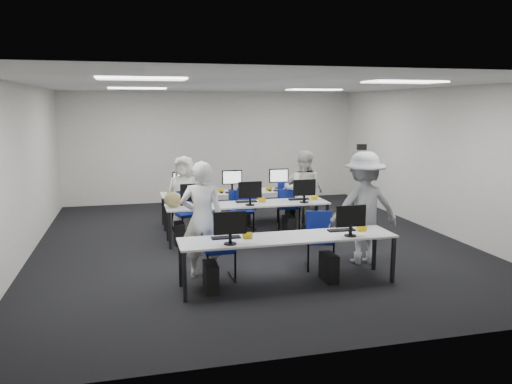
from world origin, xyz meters
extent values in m
plane|color=black|center=(0.00, 0.00, 0.00)|extent=(9.00, 9.00, 0.00)
plane|color=white|center=(0.00, 0.00, 3.00)|extent=(9.00, 9.00, 0.00)
cube|color=silver|center=(0.00, 4.50, 1.50)|extent=(8.00, 0.02, 3.00)
cube|color=silver|center=(0.00, -4.50, 1.50)|extent=(8.00, 0.02, 3.00)
cube|color=silver|center=(-4.00, 0.00, 1.50)|extent=(0.02, 9.00, 3.00)
cube|color=silver|center=(4.00, 0.00, 1.50)|extent=(0.02, 9.00, 3.00)
cube|color=white|center=(-2.00, -2.00, 2.98)|extent=(1.20, 0.60, 0.02)
cube|color=white|center=(2.00, -2.00, 2.98)|extent=(1.20, 0.60, 0.02)
cube|color=white|center=(-2.00, 2.00, 2.98)|extent=(1.20, 0.60, 0.02)
cube|color=white|center=(2.00, 2.00, 2.98)|extent=(1.20, 0.60, 0.02)
cube|color=#B6B9BA|center=(0.00, -2.40, 0.71)|extent=(3.20, 0.70, 0.03)
cube|color=black|center=(-1.55, -2.70, 0.35)|extent=(0.05, 0.05, 0.70)
cube|color=black|center=(-1.55, -2.10, 0.35)|extent=(0.05, 0.05, 0.70)
cube|color=black|center=(1.55, -2.70, 0.35)|extent=(0.05, 0.05, 0.70)
cube|color=black|center=(1.55, -2.10, 0.35)|extent=(0.05, 0.05, 0.70)
cube|color=#B6B9BA|center=(0.00, 0.20, 0.71)|extent=(3.20, 0.70, 0.03)
cube|color=black|center=(-1.55, -0.10, 0.35)|extent=(0.05, 0.05, 0.70)
cube|color=black|center=(-1.55, 0.50, 0.35)|extent=(0.05, 0.05, 0.70)
cube|color=black|center=(1.55, -0.10, 0.35)|extent=(0.05, 0.05, 0.70)
cube|color=black|center=(1.55, 0.50, 0.35)|extent=(0.05, 0.05, 0.70)
cube|color=#B6B9BA|center=(0.00, 1.60, 0.71)|extent=(3.20, 0.70, 0.03)
cube|color=black|center=(-1.55, 1.30, 0.35)|extent=(0.05, 0.05, 0.70)
cube|color=black|center=(-1.55, 1.90, 0.35)|extent=(0.05, 0.05, 0.70)
cube|color=black|center=(1.55, 1.30, 0.35)|extent=(0.05, 0.05, 0.70)
cube|color=black|center=(1.55, 1.90, 0.35)|extent=(0.05, 0.05, 0.70)
cube|color=#0E34B6|center=(-0.90, -2.58, 1.03)|extent=(0.46, 0.04, 0.32)
cube|color=black|center=(-0.90, -2.26, 0.74)|extent=(0.42, 0.14, 0.02)
ellipsoid|color=black|center=(-0.60, -2.26, 0.75)|extent=(0.07, 0.10, 0.04)
cube|color=black|center=(-1.15, -2.40, 0.21)|extent=(0.18, 0.40, 0.42)
cube|color=white|center=(0.90, -2.58, 1.03)|extent=(0.46, 0.04, 0.32)
cube|color=black|center=(0.90, -2.26, 0.74)|extent=(0.42, 0.14, 0.02)
ellipsoid|color=black|center=(1.20, -2.26, 0.75)|extent=(0.07, 0.10, 0.04)
cube|color=black|center=(0.65, -2.40, 0.21)|extent=(0.18, 0.40, 0.42)
cube|color=white|center=(-1.10, 0.02, 1.03)|extent=(0.46, 0.04, 0.32)
cube|color=black|center=(-1.10, 0.34, 0.74)|extent=(0.42, 0.14, 0.02)
ellipsoid|color=black|center=(-0.80, 0.34, 0.75)|extent=(0.07, 0.10, 0.04)
cube|color=black|center=(-1.35, 0.20, 0.21)|extent=(0.18, 0.40, 0.42)
cube|color=white|center=(0.00, 0.02, 1.03)|extent=(0.46, 0.04, 0.32)
cube|color=black|center=(0.00, 0.34, 0.74)|extent=(0.42, 0.14, 0.02)
ellipsoid|color=black|center=(0.30, 0.34, 0.75)|extent=(0.07, 0.10, 0.04)
cube|color=black|center=(-0.25, 0.20, 0.21)|extent=(0.18, 0.40, 0.42)
cube|color=white|center=(1.10, 0.02, 1.03)|extent=(0.46, 0.04, 0.32)
cube|color=black|center=(1.10, 0.34, 0.74)|extent=(0.42, 0.14, 0.02)
ellipsoid|color=black|center=(1.40, 0.34, 0.75)|extent=(0.07, 0.10, 0.04)
cube|color=black|center=(0.85, 0.20, 0.21)|extent=(0.18, 0.40, 0.42)
cube|color=white|center=(-1.10, 1.78, 1.03)|extent=(0.46, 0.04, 0.32)
cube|color=black|center=(-1.10, 1.46, 0.74)|extent=(0.42, 0.14, 0.02)
ellipsoid|color=black|center=(-1.40, 1.46, 0.75)|extent=(0.07, 0.10, 0.04)
cube|color=black|center=(-0.85, 1.60, 0.21)|extent=(0.18, 0.40, 0.42)
cube|color=white|center=(0.00, 1.78, 1.03)|extent=(0.46, 0.04, 0.32)
cube|color=black|center=(0.00, 1.46, 0.74)|extent=(0.42, 0.14, 0.02)
ellipsoid|color=black|center=(-0.30, 1.46, 0.75)|extent=(0.07, 0.10, 0.04)
cube|color=black|center=(0.25, 1.60, 0.21)|extent=(0.18, 0.40, 0.42)
cube|color=white|center=(1.10, 1.78, 1.03)|extent=(0.46, 0.04, 0.32)
cube|color=black|center=(1.10, 1.46, 0.74)|extent=(0.42, 0.14, 0.02)
ellipsoid|color=black|center=(0.80, 1.46, 0.75)|extent=(0.07, 0.10, 0.04)
cube|color=black|center=(1.35, 1.60, 0.21)|extent=(0.18, 0.40, 0.42)
cube|color=navy|center=(-0.96, -1.93, 0.48)|extent=(0.47, 0.45, 0.06)
cube|color=navy|center=(-0.96, -1.72, 0.75)|extent=(0.44, 0.06, 0.37)
cube|color=navy|center=(0.74, -1.78, 0.46)|extent=(0.54, 0.53, 0.06)
cube|color=navy|center=(0.79, -1.58, 0.72)|extent=(0.42, 0.16, 0.36)
cube|color=navy|center=(-1.12, 0.86, 0.43)|extent=(0.50, 0.49, 0.06)
cube|color=navy|center=(-1.17, 1.04, 0.68)|extent=(0.39, 0.15, 0.34)
cube|color=navy|center=(-0.01, 0.79, 0.44)|extent=(0.48, 0.46, 0.06)
cube|color=navy|center=(-0.03, 0.98, 0.69)|extent=(0.41, 0.11, 0.35)
cube|color=navy|center=(1.05, 0.86, 0.50)|extent=(0.58, 0.57, 0.07)
cube|color=navy|center=(1.11, 1.08, 0.78)|extent=(0.46, 0.17, 0.39)
cube|color=navy|center=(-1.15, 1.17, 0.46)|extent=(0.51, 0.49, 0.06)
cube|color=navy|center=(-1.12, 0.97, 0.72)|extent=(0.42, 0.12, 0.36)
cube|color=navy|center=(0.07, 1.09, 0.48)|extent=(0.55, 0.54, 0.06)
cube|color=navy|center=(0.13, 0.88, 0.75)|extent=(0.44, 0.16, 0.38)
cube|color=navy|center=(1.08, 1.09, 0.44)|extent=(0.51, 0.49, 0.06)
cube|color=navy|center=(1.03, 0.90, 0.69)|extent=(0.40, 0.15, 0.34)
ellipsoid|color=olive|center=(-1.45, 0.19, 0.87)|extent=(0.40, 0.31, 0.29)
imported|color=white|center=(-1.17, -1.74, 0.90)|extent=(0.75, 0.59, 1.81)
imported|color=white|center=(1.34, 0.77, 0.85)|extent=(1.01, 0.93, 1.69)
imported|color=white|center=(-1.14, 1.14, 0.80)|extent=(0.92, 0.78, 1.60)
imported|color=white|center=(1.42, 1.03, 0.77)|extent=(0.91, 0.39, 1.55)
imported|color=gray|center=(1.54, -1.70, 0.94)|extent=(1.26, 0.78, 1.88)
cube|color=black|center=(1.55, -1.52, 1.94)|extent=(0.15, 0.19, 0.10)
camera|label=1|loc=(-2.17, -9.15, 2.62)|focal=35.00mm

